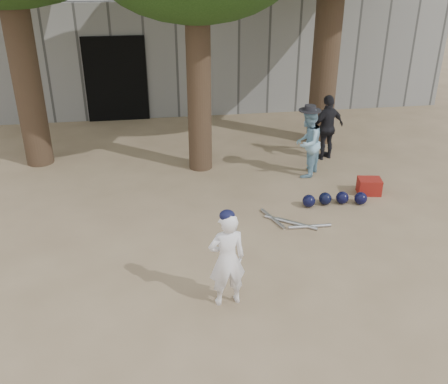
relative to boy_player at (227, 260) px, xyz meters
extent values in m
plane|color=#937C5E|center=(-0.43, 0.33, -0.66)|extent=(70.00, 70.00, 0.00)
imported|color=white|center=(0.00, 0.00, 0.00)|extent=(0.52, 0.37, 1.32)
imported|color=#86B6D0|center=(2.23, 3.79, 0.04)|extent=(0.82, 0.86, 1.39)
imported|color=black|center=(2.94, 4.63, 0.05)|extent=(0.90, 0.61, 1.42)
cube|color=maroon|center=(3.16, 2.78, -0.51)|extent=(0.47, 0.40, 0.30)
cube|color=gray|center=(-0.43, 8.33, 0.84)|extent=(16.00, 0.35, 3.00)
cube|color=black|center=(-1.63, 8.13, 0.44)|extent=(1.60, 0.08, 2.20)
cube|color=slate|center=(-0.43, 10.83, 0.84)|extent=(16.00, 5.00, 3.00)
sphere|color=black|center=(1.87, 2.43, -0.54)|extent=(0.23, 0.23, 0.23)
sphere|color=black|center=(2.19, 2.47, -0.54)|extent=(0.23, 0.23, 0.23)
sphere|color=black|center=(2.51, 2.46, -0.54)|extent=(0.23, 0.23, 0.23)
sphere|color=black|center=(2.83, 2.39, -0.54)|extent=(0.23, 0.23, 0.23)
cylinder|color=#ACADB3|center=(1.12, 2.06, -0.63)|extent=(0.28, 0.70, 0.06)
cylinder|color=#ACADB3|center=(1.30, 1.94, -0.63)|extent=(0.61, 0.48, 0.06)
cylinder|color=#ACADB3|center=(1.48, 1.82, -0.63)|extent=(0.60, 0.50, 0.06)
cylinder|color=#ACADB3|center=(1.66, 1.70, -0.63)|extent=(0.72, 0.08, 0.06)
cylinder|color=brown|center=(-3.23, 5.33, 2.09)|extent=(0.56, 0.56, 5.50)
cylinder|color=brown|center=(0.17, 4.53, 1.84)|extent=(0.48, 0.48, 5.00)
cylinder|color=brown|center=(3.17, 5.73, 2.24)|extent=(0.60, 0.60, 5.80)
camera|label=1|loc=(-0.85, -5.18, 3.49)|focal=40.00mm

